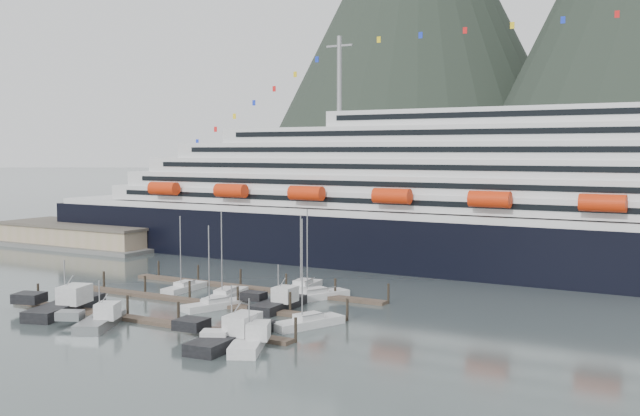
# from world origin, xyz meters

# --- Properties ---
(ground) EXTENTS (1600.00, 1600.00, 0.00)m
(ground) POSITION_xyz_m (0.00, 0.00, 0.00)
(ground) COLOR #424D4D
(ground) RESTS_ON ground
(cruise_ship) EXTENTS (210.00, 30.40, 50.30)m
(cruise_ship) POSITION_xyz_m (30.03, 54.94, 12.04)
(cruise_ship) COLOR black
(cruise_ship) RESTS_ON ground
(warehouse) EXTENTS (46.00, 20.00, 5.80)m
(warehouse) POSITION_xyz_m (-72.00, 42.00, 2.25)
(warehouse) COLOR #595956
(warehouse) RESTS_ON ground
(dock_near) EXTENTS (48.18, 2.28, 3.20)m
(dock_near) POSITION_xyz_m (-4.93, -9.95, 0.31)
(dock_near) COLOR #44372C
(dock_near) RESTS_ON ground
(dock_mid) EXTENTS (48.18, 2.28, 3.20)m
(dock_mid) POSITION_xyz_m (-4.93, 3.05, 0.31)
(dock_mid) COLOR #44372C
(dock_mid) RESTS_ON ground
(dock_far) EXTENTS (48.18, 2.28, 3.20)m
(dock_far) POSITION_xyz_m (-4.93, 16.05, 0.31)
(dock_far) COLOR #44372C
(dock_far) RESTS_ON ground
(sailboat_a) EXTENTS (3.26, 9.29, 12.69)m
(sailboat_a) POSITION_xyz_m (-13.83, 9.75, 0.42)
(sailboat_a) COLOR #BABABA
(sailboat_a) RESTS_ON ground
(sailboat_c) EXTENTS (5.97, 10.17, 12.56)m
(sailboat_c) POSITION_xyz_m (-1.03, 1.42, 0.42)
(sailboat_c) COLOR #BABABA
(sailboat_c) RESTS_ON ground
(sailboat_d) EXTENTS (5.42, 12.11, 14.06)m
(sailboat_d) POSITION_xyz_m (-4.02, 7.70, 0.43)
(sailboat_d) COLOR #BABABA
(sailboat_d) RESTS_ON ground
(sailboat_f) EXTENTS (4.39, 10.37, 12.81)m
(sailboat_f) POSITION_xyz_m (2.41, 19.99, 0.43)
(sailboat_f) COLOR #BABABA
(sailboat_f) RESTS_ON ground
(sailboat_g) EXTENTS (7.49, 11.95, 14.42)m
(sailboat_g) POSITION_xyz_m (7.83, 14.21, 0.44)
(sailboat_g) COLOR #BABABA
(sailboat_g) RESTS_ON ground
(sailboat_h) EXTENTS (6.37, 10.41, 14.58)m
(sailboat_h) POSITION_xyz_m (16.25, -1.40, 0.44)
(sailboat_h) COLOR #BABABA
(sailboat_h) RESTS_ON ground
(trawler_a) EXTENTS (11.92, 15.49, 8.26)m
(trawler_a) POSITION_xyz_m (-17.80, -11.21, 1.01)
(trawler_a) COLOR black
(trawler_a) RESTS_ON ground
(trawler_b) EXTENTS (9.23, 10.73, 6.67)m
(trawler_b) POSITION_xyz_m (-6.96, -15.05, 0.87)
(trawler_b) COLOR gray
(trawler_b) RESTS_ON ground
(trawler_c) EXTENTS (10.78, 15.20, 7.63)m
(trawler_c) POSITION_xyz_m (12.42, -12.87, 0.95)
(trawler_c) COLOR black
(trawler_c) RESTS_ON ground
(trawler_d) EXTENTS (9.23, 10.94, 6.28)m
(trawler_d) POSITION_xyz_m (15.54, -13.67, 0.83)
(trawler_d) COLOR #BABABA
(trawler_d) RESTS_ON ground
(trawler_e) EXTENTS (8.45, 11.08, 7.08)m
(trawler_e) POSITION_xyz_m (6.98, 5.51, 0.90)
(trawler_e) COLOR black
(trawler_e) RESTS_ON ground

